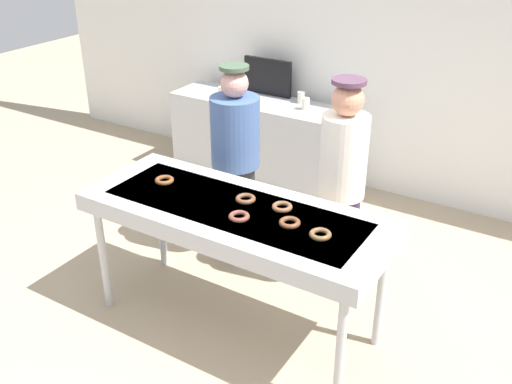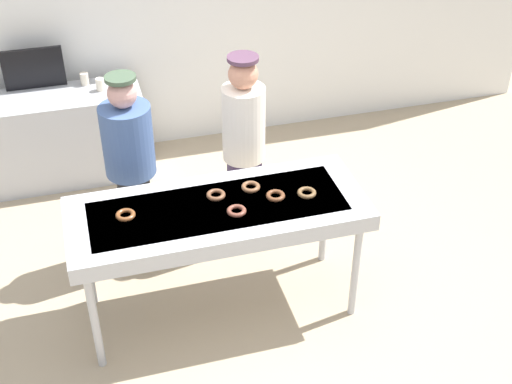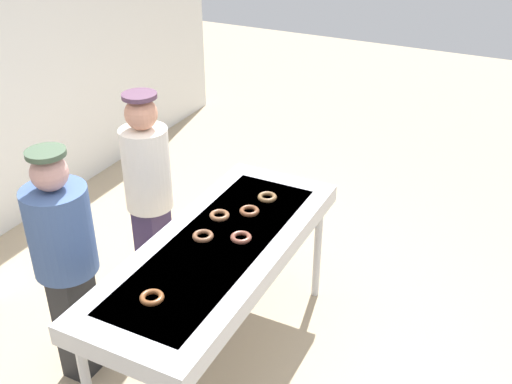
{
  "view_description": "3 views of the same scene",
  "coord_description": "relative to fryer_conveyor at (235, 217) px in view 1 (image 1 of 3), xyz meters",
  "views": [
    {
      "loc": [
        1.83,
        -2.71,
        2.72
      ],
      "look_at": [
        0.21,
        -0.08,
        1.13
      ],
      "focal_mm": 41.21,
      "sensor_mm": 36.0,
      "label": 1
    },
    {
      "loc": [
        -0.78,
        -3.71,
        3.7
      ],
      "look_at": [
        0.26,
        -0.04,
        1.03
      ],
      "focal_mm": 48.99,
      "sensor_mm": 36.0,
      "label": 2
    },
    {
      "loc": [
        -2.59,
        -1.56,
        2.99
      ],
      "look_at": [
        0.31,
        -0.1,
        1.16
      ],
      "focal_mm": 42.26,
      "sensor_mm": 36.0,
      "label": 3
    }
  ],
  "objects": [
    {
      "name": "chocolate_donut_0",
      "position": [
        -0.61,
        0.05,
        0.09
      ],
      "size": [
        0.18,
        0.18,
        0.03
      ],
      "primitive_type": "torus",
      "rotation": [
        0.0,
        0.0,
        1.11
      ],
      "color": "brown",
      "rests_on": "fryer_conveyor"
    },
    {
      "name": "paper_cup_1",
      "position": [
        -1.47,
        2.0,
        0.05
      ],
      "size": [
        0.08,
        0.08,
        0.11
      ],
      "primitive_type": "cylinder",
      "color": "beige",
      "rests_on": "prep_counter"
    },
    {
      "name": "prep_counter",
      "position": [
        -1.14,
        2.11,
        -0.44
      ],
      "size": [
        1.79,
        0.55,
        0.85
      ],
      "primitive_type": "cube",
      "color": "#B7BABF",
      "rests_on": "ground"
    },
    {
      "name": "worker_assistant",
      "position": [
        -0.49,
        0.76,
        0.07
      ],
      "size": [
        0.38,
        0.38,
        1.6
      ],
      "rotation": [
        0.0,
        0.0,
        3.3
      ],
      "color": "#242426",
      "rests_on": "ground"
    },
    {
      "name": "chocolate_donut_2",
      "position": [
        0.4,
        -0.01,
        0.09
      ],
      "size": [
        0.17,
        0.17,
        0.03
      ],
      "primitive_type": "torus",
      "rotation": [
        0.0,
        0.0,
        0.37
      ],
      "color": "brown",
      "rests_on": "fryer_conveyor"
    },
    {
      "name": "ground_plane",
      "position": [
        0.0,
        0.0,
        -0.86
      ],
      "size": [
        16.0,
        16.0,
        0.0
      ],
      "primitive_type": "plane",
      "color": "tan"
    },
    {
      "name": "back_wall",
      "position": [
        0.0,
        2.56,
        0.62
      ],
      "size": [
        8.0,
        0.12,
        2.95
      ],
      "primitive_type": "cube",
      "color": "white",
      "rests_on": "ground"
    },
    {
      "name": "chocolate_donut_1",
      "position": [
        0.01,
        0.11,
        0.09
      ],
      "size": [
        0.17,
        0.17,
        0.03
      ],
      "primitive_type": "torus",
      "rotation": [
        0.0,
        0.0,
        2.0
      ],
      "color": "brown",
      "rests_on": "fryer_conveyor"
    },
    {
      "name": "paper_cup_2",
      "position": [
        -0.58,
        2.12,
        0.05
      ],
      "size": [
        0.08,
        0.08,
        0.11
      ],
      "primitive_type": "cylinder",
      "color": "beige",
      "rests_on": "prep_counter"
    },
    {
      "name": "fryer_conveyor",
      "position": [
        0.0,
        0.0,
        0.0
      ],
      "size": [
        2.02,
        0.79,
        0.93
      ],
      "color": "#B7BABF",
      "rests_on": "ground"
    },
    {
      "name": "paper_cup_0",
      "position": [
        -0.71,
        2.27,
        0.05
      ],
      "size": [
        0.08,
        0.08,
        0.11
      ],
      "primitive_type": "cylinder",
      "color": "beige",
      "rests_on": "prep_counter"
    },
    {
      "name": "worker_baker",
      "position": [
        0.39,
        0.79,
        0.06
      ],
      "size": [
        0.33,
        0.33,
        1.63
      ],
      "rotation": [
        0.0,
        0.0,
        3.23
      ],
      "color": "#35284A",
      "rests_on": "ground"
    },
    {
      "name": "menu_display",
      "position": [
        -1.14,
        2.34,
        0.17
      ],
      "size": [
        0.53,
        0.04,
        0.37
      ],
      "primitive_type": "cube",
      "color": "black",
      "rests_on": "prep_counter"
    },
    {
      "name": "chocolate_donut_5",
      "position": [
        0.27,
        0.14,
        0.09
      ],
      "size": [
        0.18,
        0.18,
        0.03
      ],
      "primitive_type": "torus",
      "rotation": [
        0.0,
        0.0,
        2.13
      ],
      "color": "brown",
      "rests_on": "fryer_conveyor"
    },
    {
      "name": "chocolate_donut_4",
      "position": [
        0.62,
        -0.04,
        0.09
      ],
      "size": [
        0.18,
        0.18,
        0.03
      ],
      "primitive_type": "torus",
      "rotation": [
        0.0,
        0.0,
        1.09
      ],
      "color": "brown",
      "rests_on": "fryer_conveyor"
    },
    {
      "name": "chocolate_donut_3",
      "position": [
        0.1,
        -0.11,
        0.09
      ],
      "size": [
        0.14,
        0.14,
        0.03
      ],
      "primitive_type": "torus",
      "rotation": [
        0.0,
        0.0,
        1.47
      ],
      "color": "brown",
      "rests_on": "fryer_conveyor"
    }
  ]
}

